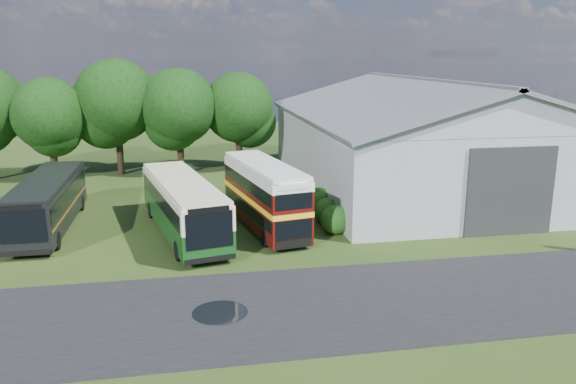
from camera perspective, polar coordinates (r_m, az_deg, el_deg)
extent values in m
plane|color=#1B320F|center=(25.55, -3.97, -8.98)|extent=(120.00, 120.00, 0.00)
cube|color=black|center=(23.36, 4.37, -11.28)|extent=(60.00, 8.00, 0.02)
cylinder|color=black|center=(22.72, -6.93, -12.10)|extent=(2.20, 2.20, 0.01)
cube|color=gray|center=(43.72, 13.41, 4.07)|extent=(18.00, 24.00, 5.50)
cube|color=#2D3033|center=(33.30, 21.67, 0.02)|extent=(5.20, 0.18, 5.00)
cylinder|color=black|center=(48.79, -22.67, 2.91)|extent=(0.56, 0.56, 3.06)
sphere|color=black|center=(48.29, -23.08, 7.27)|extent=(5.78, 5.78, 5.78)
cylinder|color=black|center=(49.20, -16.69, 3.80)|extent=(0.56, 0.56, 3.60)
sphere|color=black|center=(48.66, -17.05, 8.91)|extent=(6.80, 6.80, 6.80)
cylinder|color=black|center=(47.93, -10.84, 3.71)|extent=(0.56, 0.56, 3.31)
sphere|color=black|center=(47.40, -11.07, 8.53)|extent=(6.26, 6.26, 6.26)
cylinder|color=black|center=(48.94, -4.97, 4.03)|extent=(0.56, 0.56, 3.17)
sphere|color=black|center=(48.43, -5.06, 8.55)|extent=(5.98, 5.98, 5.98)
sphere|color=#194714|center=(32.08, 4.80, -4.17)|extent=(1.70, 1.70, 1.70)
sphere|color=#194714|center=(33.93, 3.92, -3.14)|extent=(1.60, 1.60, 1.60)
sphere|color=#194714|center=(35.79, 3.13, -2.22)|extent=(1.80, 1.80, 1.80)
cube|color=#103B13|center=(31.83, -10.61, -1.27)|extent=(5.00, 11.69, 2.83)
cube|color=#430B09|center=(32.27, -2.39, -0.19)|extent=(3.98, 9.30, 3.61)
cube|color=black|center=(35.08, -23.20, -0.89)|extent=(2.58, 10.89, 2.70)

